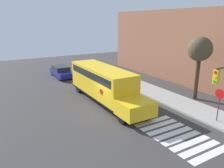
{
  "coord_description": "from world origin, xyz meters",
  "views": [
    {
      "loc": [
        14.79,
        -8.11,
        7.22
      ],
      "look_at": [
        -1.51,
        1.43,
        1.71
      ],
      "focal_mm": 35.0,
      "sensor_mm": 36.0,
      "label": 1
    }
  ],
  "objects": [
    {
      "name": "parked_car",
      "position": [
        -12.96,
        0.36,
        0.71
      ],
      "size": [
        4.76,
        1.89,
        1.41
      ],
      "color": "navy",
      "rests_on": "ground"
    },
    {
      "name": "school_bus",
      "position": [
        -2.17,
        0.93,
        1.77
      ],
      "size": [
        10.71,
        2.57,
        3.1
      ],
      "color": "yellow",
      "rests_on": "ground"
    },
    {
      "name": "crosswalk_stripes",
      "position": [
        5.97,
        2.0,
        0.0
      ],
      "size": [
        5.4,
        3.2,
        0.01
      ],
      "color": "white",
      "rests_on": "ground"
    },
    {
      "name": "building_backdrop",
      "position": [
        0.0,
        13.0,
        4.24
      ],
      "size": [
        32.0,
        4.0,
        8.49
      ],
      "color": "#935B42",
      "rests_on": "ground"
    },
    {
      "name": "sidewalk_strip",
      "position": [
        0.0,
        6.5,
        0.07
      ],
      "size": [
        44.0,
        3.0,
        0.15
      ],
      "color": "#9E9E99",
      "rests_on": "ground"
    },
    {
      "name": "ground_plane",
      "position": [
        0.0,
        0.0,
        0.0
      ],
      "size": [
        60.0,
        60.0,
        0.0
      ],
      "primitive_type": "plane",
      "color": "#3A3838"
    },
    {
      "name": "stop_sign",
      "position": [
        6.04,
        5.89,
        1.72
      ],
      "size": [
        0.73,
        0.1,
        2.58
      ],
      "color": "#38383A",
      "rests_on": "ground"
    },
    {
      "name": "tree_near_sidewalk",
      "position": [
        1.77,
        8.69,
        4.6
      ],
      "size": [
        2.22,
        2.22,
        5.86
      ],
      "color": "#423323",
      "rests_on": "ground"
    }
  ]
}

